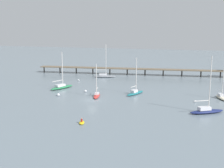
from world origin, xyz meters
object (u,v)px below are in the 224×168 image
mooring_buoy_near (58,95)px  mooring_buoy_mid (79,80)px  dinghy_yellow (82,122)px  pier (167,68)px  mooring_buoy_outer (195,101)px  sailboat_navy (206,110)px  sailboat_green (62,86)px  mooring_buoy_inner (85,91)px  sailboat_gray (105,75)px  sailboat_teal (135,92)px  sailboat_red (97,94)px  sailboat_cream (221,96)px

mooring_buoy_near → mooring_buoy_mid: bearing=102.3°
dinghy_yellow → mooring_buoy_near: 24.72m
pier → mooring_buoy_outer: 41.79m
sailboat_navy → pier: bearing=108.0°
sailboat_green → mooring_buoy_mid: sailboat_green is taller
dinghy_yellow → mooring_buoy_inner: bearing=113.1°
sailboat_gray → mooring_buoy_mid: sailboat_gray is taller
dinghy_yellow → mooring_buoy_near: dinghy_yellow is taller
sailboat_navy → sailboat_teal: sailboat_navy is taller
sailboat_gray → dinghy_yellow: size_ratio=5.09×
sailboat_red → mooring_buoy_mid: 24.83m
sailboat_red → sailboat_cream: sailboat_red is taller
sailboat_red → sailboat_gray: size_ratio=0.72×
sailboat_navy → sailboat_gray: size_ratio=0.99×
dinghy_yellow → mooring_buoy_mid: 46.60m
sailboat_red → sailboat_green: 15.55m
pier → sailboat_navy: bearing=-72.0°
sailboat_green → mooring_buoy_near: (4.15, -9.26, -0.30)m
sailboat_cream → mooring_buoy_inner: sailboat_cream is taller
dinghy_yellow → mooring_buoy_near: (-15.97, 18.87, 0.16)m
sailboat_gray → mooring_buoy_outer: 44.65m
sailboat_gray → mooring_buoy_outer: (34.85, -27.91, -0.48)m
sailboat_teal → sailboat_gray: 30.36m
sailboat_green → mooring_buoy_near: bearing=-65.9°
sailboat_red → mooring_buoy_inner: sailboat_red is taller
sailboat_teal → dinghy_yellow: 28.21m
sailboat_green → sailboat_red: bearing=-23.7°
dinghy_yellow → mooring_buoy_outer: size_ratio=4.78×
sailboat_green → sailboat_cream: size_ratio=1.34×
sailboat_navy → dinghy_yellow: size_ratio=5.06×
sailboat_cream → mooring_buoy_outer: (-6.17, -6.04, -0.35)m
sailboat_teal → mooring_buoy_near: (-19.20, -9.15, -0.26)m
pier → sailboat_teal: size_ratio=7.86×
sailboat_navy → mooring_buoy_near: bearing=174.4°
pier → sailboat_green: (-26.80, -35.77, -2.40)m
sailboat_green → mooring_buoy_mid: (-0.81, 13.50, -0.38)m
mooring_buoy_inner → sailboat_teal: bearing=9.0°
sailboat_cream → mooring_buoy_mid: size_ratio=13.87×
sailboat_navy → mooring_buoy_inner: size_ratio=17.29×
sailboat_gray → sailboat_teal: bearing=-52.9°
pier → sailboat_red: 43.92m
sailboat_red → sailboat_cream: 32.90m
mooring_buoy_mid → sailboat_navy: bearing=-31.4°
mooring_buoy_outer → pier: bearing=108.3°
pier → sailboat_red: (-12.56, -42.01, -2.51)m
pier → sailboat_gray: sailboat_gray is taller
pier → mooring_buoy_mid: (-27.61, -22.27, -2.78)m
sailboat_navy → mooring_buoy_outer: 9.65m
dinghy_yellow → sailboat_green: bearing=125.6°
sailboat_red → sailboat_navy: size_ratio=0.72×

